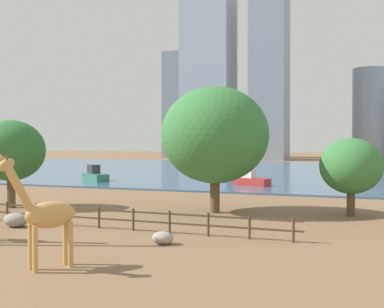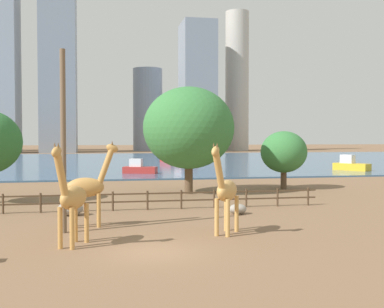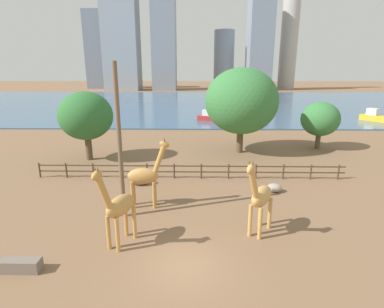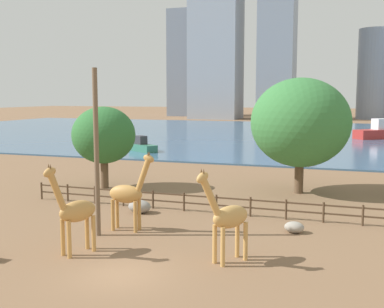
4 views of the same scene
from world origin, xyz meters
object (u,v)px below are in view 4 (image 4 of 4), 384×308
at_px(giraffe_tall, 128,194).
at_px(boat_sailboat, 377,132).
at_px(utility_pole, 96,153).
at_px(tree_right_tall, 104,135).
at_px(giraffe_companion, 228,217).
at_px(tree_center_broad, 300,123).
at_px(boulder_near_fence, 140,206).
at_px(giraffe_young, 75,211).
at_px(boat_barge, 297,152).
at_px(boat_tug, 142,146).
at_px(boulder_by_pole, 294,227).

xyz_separation_m(giraffe_tall, boat_sailboat, (15.89, 66.55, -0.80)).
distance_m(giraffe_tall, utility_pole, 3.14).
bearing_deg(tree_right_tall, giraffe_companion, -44.56).
bearing_deg(tree_center_broad, boulder_near_fence, -132.57).
distance_m(utility_pole, tree_right_tall, 14.15).
height_order(boulder_near_fence, tree_center_broad, tree_center_broad).
xyz_separation_m(giraffe_young, boat_sailboat, (16.48, 71.25, -0.80)).
height_order(giraffe_companion, giraffe_young, giraffe_young).
distance_m(giraffe_tall, boat_sailboat, 68.43).
height_order(tree_center_broad, tree_right_tall, tree_center_broad).
bearing_deg(tree_right_tall, boulder_near_fence, -46.79).
distance_m(boat_sailboat, boat_barge, 32.45).
xyz_separation_m(giraffe_tall, tree_center_broad, (8.18, 14.29, 3.52)).
height_order(giraffe_tall, boat_tug, giraffe_tall).
xyz_separation_m(giraffe_young, boat_barge, (6.11, 40.50, -1.35)).
bearing_deg(boat_sailboat, boat_tug, 5.98).
bearing_deg(giraffe_companion, tree_right_tall, -101.06).
height_order(giraffe_companion, boulder_near_fence, giraffe_companion).
distance_m(giraffe_tall, tree_center_broad, 16.84).
height_order(tree_center_broad, boat_sailboat, tree_center_broad).
bearing_deg(boulder_near_fence, giraffe_tall, -73.37).
relative_size(boulder_near_fence, boulder_by_pole, 1.39).
relative_size(utility_pole, tree_center_broad, 1.01).
xyz_separation_m(giraffe_companion, boat_sailboat, (9.00, 69.95, -0.81)).
xyz_separation_m(boat_sailboat, boat_barge, (-10.37, -30.75, -0.55)).
bearing_deg(tree_right_tall, boat_barge, 61.75).
bearing_deg(tree_center_broad, giraffe_companion, -94.18).
xyz_separation_m(giraffe_young, tree_center_broad, (8.78, 18.99, 3.53)).
xyz_separation_m(boulder_near_fence, boat_barge, (6.73, 31.75, 0.41)).
bearing_deg(tree_center_broad, utility_pole, -120.75).
relative_size(tree_right_tall, boat_barge, 1.51).
height_order(boulder_near_fence, boat_sailboat, boat_sailboat).
bearing_deg(boat_tug, giraffe_tall, -32.63).
height_order(giraffe_tall, boulder_by_pole, giraffe_tall).
height_order(giraffe_tall, boulder_near_fence, giraffe_tall).
xyz_separation_m(utility_pole, boulder_by_pole, (10.47, 4.14, -4.38)).
relative_size(utility_pole, boat_sailboat, 1.17).
height_order(giraffe_companion, tree_right_tall, tree_right_tall).
bearing_deg(boulder_near_fence, giraffe_young, -85.94).
bearing_deg(boulder_by_pole, giraffe_companion, -111.46).
bearing_deg(boulder_near_fence, giraffe_companion, -42.61).
xyz_separation_m(tree_right_tall, boat_sailboat, (23.67, 55.50, -3.13)).
distance_m(giraffe_companion, utility_pole, 8.67).
height_order(giraffe_companion, boat_tug, giraffe_companion).
bearing_deg(tree_center_broad, boat_sailboat, 81.61).
xyz_separation_m(boulder_near_fence, tree_center_broad, (9.40, 10.23, 5.28)).
xyz_separation_m(giraffe_tall, boat_barge, (5.52, 35.81, -1.35)).
height_order(tree_center_broad, boat_tug, tree_center_broad).
distance_m(boulder_near_fence, tree_center_broad, 14.86).
distance_m(giraffe_tall, tree_right_tall, 13.72).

